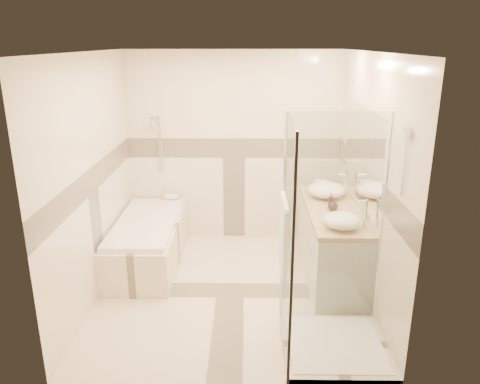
{
  "coord_description": "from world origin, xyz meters",
  "views": [
    {
      "loc": [
        0.17,
        -4.53,
        2.6
      ],
      "look_at": [
        0.1,
        0.25,
        1.05
      ],
      "focal_mm": 35.0,
      "sensor_mm": 36.0,
      "label": 1
    }
  ],
  "objects_px": {
    "vessel_sink_far": "(342,221)",
    "amenity_bottle_a": "(331,200)",
    "vessel_sink_near": "(326,190)",
    "bathtub": "(148,240)",
    "shower_enclosure": "(323,296)",
    "amenity_bottle_b": "(333,204)",
    "vanity": "(331,244)"
  },
  "relations": [
    {
      "from": "vanity",
      "to": "amenity_bottle_a",
      "type": "distance_m",
      "value": 0.5
    },
    {
      "from": "vanity",
      "to": "vessel_sink_near",
      "type": "relative_size",
      "value": 3.65
    },
    {
      "from": "shower_enclosure",
      "to": "vessel_sink_near",
      "type": "relative_size",
      "value": 4.59
    },
    {
      "from": "shower_enclosure",
      "to": "amenity_bottle_b",
      "type": "xyz_separation_m",
      "value": [
        0.27,
        1.21,
        0.42
      ]
    },
    {
      "from": "shower_enclosure",
      "to": "amenity_bottle_b",
      "type": "distance_m",
      "value": 1.31
    },
    {
      "from": "bathtub",
      "to": "vanity",
      "type": "xyz_separation_m",
      "value": [
        2.15,
        -0.35,
        0.12
      ]
    },
    {
      "from": "amenity_bottle_a",
      "to": "vessel_sink_near",
      "type": "bearing_deg",
      "value": 90.0
    },
    {
      "from": "vanity",
      "to": "vessel_sink_far",
      "type": "relative_size",
      "value": 4.3
    },
    {
      "from": "bathtub",
      "to": "vessel_sink_near",
      "type": "height_order",
      "value": "vessel_sink_near"
    },
    {
      "from": "vanity",
      "to": "vessel_sink_far",
      "type": "bearing_deg",
      "value": -92.07
    },
    {
      "from": "bathtub",
      "to": "amenity_bottle_b",
      "type": "relative_size",
      "value": 12.09
    },
    {
      "from": "vessel_sink_far",
      "to": "amenity_bottle_a",
      "type": "relative_size",
      "value": 2.52
    },
    {
      "from": "bathtub",
      "to": "vessel_sink_far",
      "type": "height_order",
      "value": "vessel_sink_far"
    },
    {
      "from": "shower_enclosure",
      "to": "amenity_bottle_b",
      "type": "bearing_deg",
      "value": 77.3
    },
    {
      "from": "shower_enclosure",
      "to": "vessel_sink_far",
      "type": "height_order",
      "value": "shower_enclosure"
    },
    {
      "from": "shower_enclosure",
      "to": "amenity_bottle_a",
      "type": "height_order",
      "value": "shower_enclosure"
    },
    {
      "from": "bathtub",
      "to": "vanity",
      "type": "relative_size",
      "value": 1.05
    },
    {
      "from": "vanity",
      "to": "vessel_sink_far",
      "type": "xyz_separation_m",
      "value": [
        -0.02,
        -0.55,
        0.5
      ]
    },
    {
      "from": "vessel_sink_far",
      "to": "amenity_bottle_a",
      "type": "distance_m",
      "value": 0.61
    },
    {
      "from": "vanity",
      "to": "shower_enclosure",
      "type": "distance_m",
      "value": 1.31
    },
    {
      "from": "vessel_sink_near",
      "to": "shower_enclosure",
      "type": "bearing_deg",
      "value": -99.3
    },
    {
      "from": "bathtub",
      "to": "vessel_sink_near",
      "type": "bearing_deg",
      "value": 1.23
    },
    {
      "from": "amenity_bottle_a",
      "to": "amenity_bottle_b",
      "type": "relative_size",
      "value": 1.06
    },
    {
      "from": "bathtub",
      "to": "amenity_bottle_a",
      "type": "bearing_deg",
      "value": -7.73
    },
    {
      "from": "vessel_sink_near",
      "to": "amenity_bottle_b",
      "type": "xyz_separation_m",
      "value": [
        0.0,
        -0.46,
        -0.02
      ]
    },
    {
      "from": "vanity",
      "to": "amenity_bottle_b",
      "type": "distance_m",
      "value": 0.5
    },
    {
      "from": "vanity",
      "to": "amenity_bottle_b",
      "type": "bearing_deg",
      "value": -108.39
    },
    {
      "from": "vanity",
      "to": "shower_enclosure",
      "type": "height_order",
      "value": "shower_enclosure"
    },
    {
      "from": "bathtub",
      "to": "amenity_bottle_b",
      "type": "xyz_separation_m",
      "value": [
        2.13,
        -0.41,
        0.61
      ]
    },
    {
      "from": "vessel_sink_near",
      "to": "vessel_sink_far",
      "type": "xyz_separation_m",
      "value": [
        0.0,
        -0.95,
        -0.01
      ]
    },
    {
      "from": "bathtub",
      "to": "amenity_bottle_a",
      "type": "distance_m",
      "value": 2.24
    },
    {
      "from": "vanity",
      "to": "amenity_bottle_b",
      "type": "height_order",
      "value": "amenity_bottle_b"
    }
  ]
}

